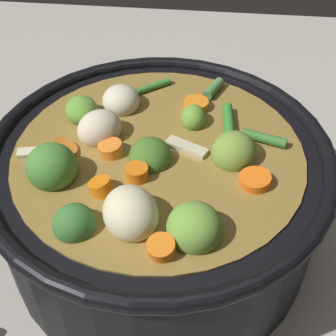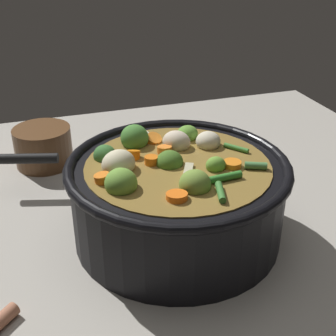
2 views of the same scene
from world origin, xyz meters
name	(u,v)px [view 2 (image 2 of 2)]	position (x,y,z in m)	size (l,w,h in m)	color
ground_plane	(177,234)	(0.00, 0.00, 0.00)	(1.10, 1.10, 0.00)	#9E998E
cooking_pot	(177,196)	(0.00, 0.00, 0.07)	(0.33, 0.33, 0.15)	black
small_saucepan	(43,147)	(-0.17, 0.30, 0.04)	(0.14, 0.18, 0.08)	brown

